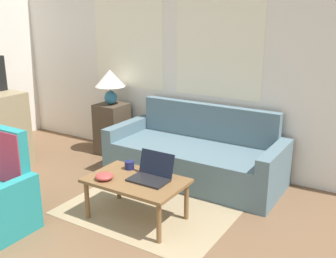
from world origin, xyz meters
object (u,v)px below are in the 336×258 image
at_px(couch, 196,157).
at_px(laptop, 151,174).
at_px(table_lamp, 110,81).
at_px(snack_bowl, 104,176).
at_px(cup_navy, 129,165).
at_px(coffee_table, 136,184).

bearing_deg(couch, laptop, -84.71).
bearing_deg(laptop, table_lamp, 140.42).
bearing_deg(couch, snack_bowl, -101.51).
height_order(couch, snack_bowl, couch).
bearing_deg(laptop, couch, 95.29).
bearing_deg(snack_bowl, cup_navy, 82.29).
bearing_deg(coffee_table, snack_bowl, -147.49).
bearing_deg(couch, coffee_table, -91.09).
relative_size(coffee_table, cup_navy, 9.74).
distance_m(laptop, snack_bowl, 0.43).
distance_m(coffee_table, laptop, 0.17).
xyz_separation_m(table_lamp, cup_navy, (1.16, -1.13, -0.56)).
xyz_separation_m(couch, cup_navy, (-0.22, -0.99, 0.19)).
height_order(couch, cup_navy, couch).
relative_size(couch, cup_navy, 21.76).
bearing_deg(snack_bowl, table_lamp, 127.48).
distance_m(table_lamp, cup_navy, 1.72).
bearing_deg(laptop, cup_navy, 164.10).
xyz_separation_m(table_lamp, laptop, (1.48, -1.23, -0.55)).
xyz_separation_m(couch, coffee_table, (-0.02, -1.15, 0.10)).
relative_size(couch, coffee_table, 2.23).
relative_size(couch, table_lamp, 4.38).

